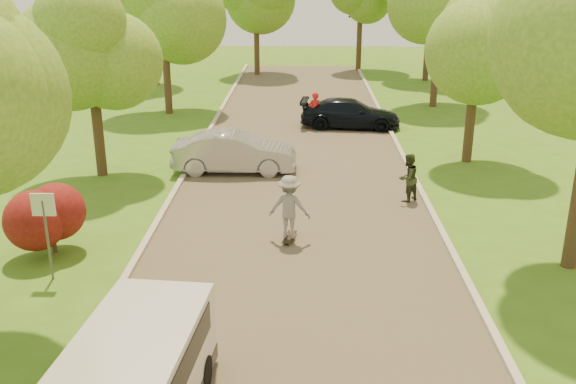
# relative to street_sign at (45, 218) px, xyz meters

# --- Properties ---
(road) EXTENTS (8.00, 60.00, 0.01)m
(road) POSITION_rel_street_sign_xyz_m (5.80, 4.00, -1.56)
(road) COLOR #4C4438
(road) RESTS_ON ground
(curb_left) EXTENTS (0.18, 60.00, 0.12)m
(curb_left) POSITION_rel_street_sign_xyz_m (1.75, 4.00, -1.50)
(curb_left) COLOR #B2AD9E
(curb_left) RESTS_ON ground
(curb_right) EXTENTS (0.18, 60.00, 0.12)m
(curb_right) POSITION_rel_street_sign_xyz_m (9.85, 4.00, -1.50)
(curb_right) COLOR #B2AD9E
(curb_right) RESTS_ON ground
(street_sign) EXTENTS (0.55, 0.06, 2.17)m
(street_sign) POSITION_rel_street_sign_xyz_m (0.00, 0.00, 0.00)
(street_sign) COLOR #59595E
(street_sign) RESTS_ON ground
(red_shrub) EXTENTS (1.70, 1.70, 1.95)m
(red_shrub) POSITION_rel_street_sign_xyz_m (-0.50, 1.50, -0.47)
(red_shrub) COLOR #382619
(red_shrub) RESTS_ON ground
(tree_l_midb) EXTENTS (4.30, 4.20, 6.62)m
(tree_l_midb) POSITION_rel_street_sign_xyz_m (-1.01, 8.00, 3.02)
(tree_l_midb) COLOR #382619
(tree_l_midb) RESTS_ON ground
(tree_l_far) EXTENTS (4.92, 4.80, 7.79)m
(tree_l_far) POSITION_rel_street_sign_xyz_m (-0.59, 18.00, 3.90)
(tree_l_far) COLOR #382619
(tree_l_far) RESTS_ON ground
(tree_r_midb) EXTENTS (4.51, 4.40, 7.01)m
(tree_r_midb) POSITION_rel_street_sign_xyz_m (12.40, 10.00, 3.32)
(tree_r_midb) COLOR #382619
(tree_r_midb) RESTS_ON ground
(silver_sedan) EXTENTS (4.42, 1.56, 1.45)m
(silver_sedan) POSITION_rel_street_sign_xyz_m (3.50, 8.48, -0.84)
(silver_sedan) COLOR #9F9EA3
(silver_sedan) RESTS_ON ground
(dark_sedan) EXTENTS (4.68, 2.28, 1.31)m
(dark_sedan) POSITION_rel_street_sign_xyz_m (8.10, 15.21, -0.91)
(dark_sedan) COLOR black
(dark_sedan) RESTS_ON ground
(longboard) EXTENTS (0.41, 0.92, 0.10)m
(longboard) POSITION_rel_street_sign_xyz_m (5.61, 2.39, -1.47)
(longboard) COLOR black
(longboard) RESTS_ON ground
(skateboarder) EXTENTS (1.22, 0.84, 1.74)m
(skateboarder) POSITION_rel_street_sign_xyz_m (5.61, 2.39, -0.58)
(skateboarder) COLOR gray
(skateboarder) RESTS_ON longboard
(person_striped) EXTENTS (0.73, 0.62, 1.69)m
(person_striped) POSITION_rel_street_sign_xyz_m (6.46, 14.92, -0.72)
(person_striped) COLOR red
(person_striped) RESTS_ON ground
(person_olive) EXTENTS (0.96, 0.94, 1.55)m
(person_olive) POSITION_rel_street_sign_xyz_m (9.26, 5.56, -0.79)
(person_olive) COLOR #2B331F
(person_olive) RESTS_ON ground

